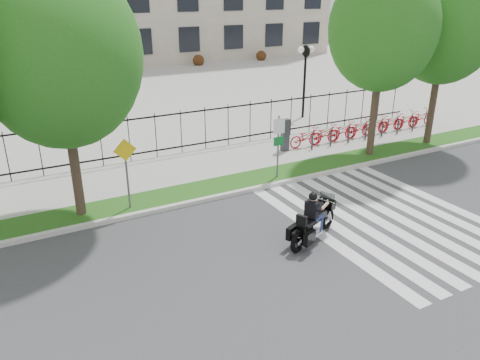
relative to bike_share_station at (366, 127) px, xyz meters
name	(u,v)px	position (x,y,z in m)	size (l,w,h in m)	color
ground	(263,254)	(-10.51, -7.20, -0.63)	(120.00, 120.00, 0.00)	#3E3E41
curb	(204,200)	(-10.51, -3.10, -0.56)	(60.00, 0.20, 0.15)	beige
grass_verge	(195,191)	(-10.51, -2.25, -0.56)	(60.00, 1.50, 0.15)	#1C5715
sidewalk	(171,171)	(-10.51, 0.25, -0.56)	(60.00, 3.50, 0.15)	#A3A199
plaza	(85,95)	(-10.51, 17.80, -0.58)	(80.00, 34.00, 0.10)	#A3A199
crosswalk_stripes	(386,218)	(-5.68, -7.20, -0.63)	(5.70, 8.00, 0.01)	silver
iron_fence	(156,135)	(-10.51, 2.00, 0.52)	(30.00, 0.06, 2.00)	black
lamp_post_right	(305,64)	(-0.51, 4.80, 2.57)	(1.06, 0.70, 4.25)	black
street_tree_1	(59,55)	(-14.66, -2.25, 4.71)	(4.91, 4.91, 8.02)	#3C2820
street_tree_2	(383,29)	(-1.83, -2.25, 4.99)	(4.53, 4.53, 8.09)	#3C2820
street_tree_3	(445,24)	(1.92, -2.25, 5.05)	(4.69, 4.69, 8.25)	#3C2820
bike_share_station	(366,127)	(0.00, 0.00, 0.00)	(9.99, 0.86, 1.50)	#2D2D33
sign_pole_regulatory	(279,139)	(-7.07, -2.62, 1.11)	(0.50, 0.09, 2.50)	#59595B
sign_pole_warning	(126,164)	(-13.09, -2.62, 1.11)	(0.78, 0.09, 2.49)	#59595B
motorcycle_rider	(314,220)	(-8.73, -7.20, 0.02)	(2.37, 1.35, 1.96)	black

